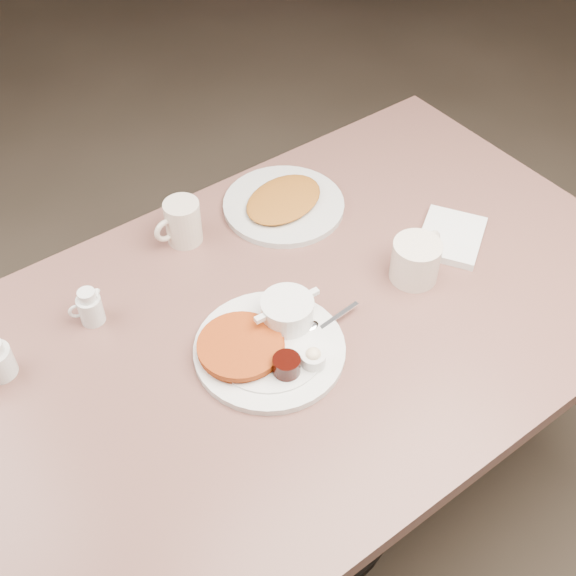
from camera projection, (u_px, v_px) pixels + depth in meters
diner_table at (294, 370)px, 1.56m from camera, size 1.50×0.90×0.75m
main_plate at (269, 340)px, 1.37m from camera, size 0.36×0.30×0.07m
coffee_mug_near at (417, 259)px, 1.48m from camera, size 0.15×0.12×0.09m
napkin at (451, 237)px, 1.58m from camera, size 0.21×0.20×0.02m
coffee_mug_far at (182, 222)px, 1.55m from camera, size 0.11×0.08×0.10m
creamer_right at (90, 307)px, 1.40m from camera, size 0.07×0.06×0.08m
hash_plate at (284, 203)px, 1.65m from camera, size 0.34×0.34×0.04m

